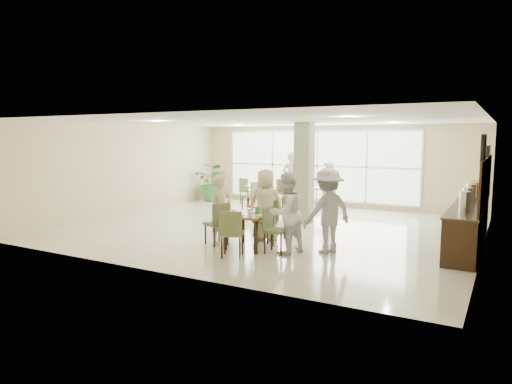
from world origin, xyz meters
The scene contains 23 objects.
ground centered at (0.00, 0.00, 0.00)m, with size 10.00×10.00×0.00m, color beige.
room_shell centered at (0.00, 0.00, 1.70)m, with size 10.00×10.00×10.00m.
window_bank centered at (-0.50, 4.46, 1.40)m, with size 7.00×0.04×7.00m.
column centered at (0.40, 1.20, 1.40)m, with size 0.45×0.45×2.80m, color #767E57.
main_table centered at (0.58, -2.18, 0.65)m, with size 0.89×0.89×0.75m.
round_table_left centered at (-2.01, 3.12, 0.58)m, with size 1.13×1.13×0.75m.
round_table_right centered at (-0.46, 3.42, 0.57)m, with size 1.10×1.10×0.75m.
chairs_main_table centered at (0.56, -2.23, 0.47)m, with size 2.03×2.07×0.95m.
chairs_table_left centered at (-2.03, 3.16, 0.47)m, with size 2.00×1.81×0.95m.
chairs_table_right centered at (-0.50, 3.43, 0.47)m, with size 2.13×1.93×0.95m.
tabletop_clutter centered at (0.64, -2.22, 0.81)m, with size 0.75×0.69×0.21m.
buffet_counter centered at (4.70, 0.51, 0.55)m, with size 0.64×4.70×1.95m.
wall_tv centered at (4.94, -0.60, 2.15)m, with size 0.06×1.00×0.58m.
framed_art_a centered at (4.95, 1.00, 1.85)m, with size 0.05×0.55×0.70m.
framed_art_b centered at (4.95, 1.80, 1.85)m, with size 0.05×0.55×0.70m.
potted_plant centered at (-4.31, 3.59, 0.71)m, with size 1.28×1.28×1.43m, color #2D7032.
teen_left centered at (-0.21, -2.10, 0.77)m, with size 0.56×0.37×1.55m, color #C6B384.
teen_far centered at (0.53, -1.32, 0.83)m, with size 0.81×0.44×1.67m, color #C6B384.
teen_right centered at (1.45, -2.17, 0.84)m, with size 0.82×0.64×1.68m, color white.
teen_standing centered at (2.17, -1.71, 0.88)m, with size 1.13×0.65×1.75m, color #9D9DA0.
adult_a centered at (-0.42, 2.50, 0.83)m, with size 0.97×0.55×1.66m, color #4187C3.
adult_b centered at (0.32, 3.42, 0.81)m, with size 1.49×0.64×1.61m, color white.
adult_standing centered at (-1.18, 3.82, 0.95)m, with size 0.70×0.46×1.91m, color #C6B384.
Camera 1 is at (5.40, -10.53, 2.37)m, focal length 32.00 mm.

